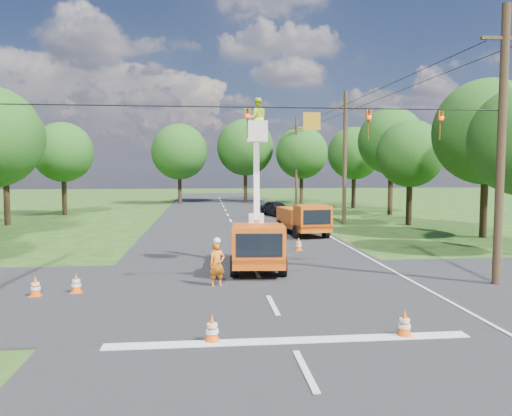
{
  "coord_description": "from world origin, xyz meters",
  "views": [
    {
      "loc": [
        -2.06,
        -14.92,
        4.25
      ],
      "look_at": [
        0.06,
        5.58,
        2.6
      ],
      "focal_mm": 35.0,
      "sensor_mm": 36.0,
      "label": 1
    }
  ],
  "objects": [
    {
      "name": "traffic_cone_0",
      "position": [
        -1.91,
        -3.03,
        0.36
      ],
      "size": [
        0.38,
        0.38,
        0.71
      ],
      "color": "#FF590D",
      "rests_on": "ground"
    },
    {
      "name": "traffic_cone_1",
      "position": [
        2.91,
        -3.13,
        0.36
      ],
      "size": [
        0.38,
        0.38,
        0.71
      ],
      "color": "#FF590D",
      "rests_on": "ground"
    },
    {
      "name": "pole_right_near",
      "position": [
        8.5,
        2.0,
        5.11
      ],
      "size": [
        1.8,
        0.3,
        10.0
      ],
      "color": "#4C3823",
      "rests_on": "ground"
    },
    {
      "name": "traffic_cone_2",
      "position": [
        1.17,
        7.6,
        0.36
      ],
      "size": [
        0.38,
        0.38,
        0.71
      ],
      "color": "#FF590D",
      "rests_on": "ground"
    },
    {
      "name": "bucket_truck",
      "position": [
        0.13,
        5.79,
        1.56
      ],
      "size": [
        2.53,
        5.62,
        7.2
      ],
      "rotation": [
        0.0,
        0.0,
        -0.08
      ],
      "color": "#D7530F",
      "rests_on": "ground"
    },
    {
      "name": "traffic_cone_7",
      "position": [
        4.82,
        17.21,
        0.36
      ],
      "size": [
        0.38,
        0.38,
        0.71
      ],
      "color": "#FF590D",
      "rests_on": "ground"
    },
    {
      "name": "ground",
      "position": [
        0.0,
        20.0,
        0.0
      ],
      "size": [
        140.0,
        140.0,
        0.0
      ],
      "primitive_type": "plane",
      "color": "#1E4414",
      "rests_on": "ground"
    },
    {
      "name": "signal_span",
      "position": [
        2.23,
        1.99,
        5.88
      ],
      "size": [
        18.0,
        0.29,
        1.07
      ],
      "color": "black",
      "rests_on": "ground"
    },
    {
      "name": "ground_worker",
      "position": [
        -1.64,
        2.76,
        0.82
      ],
      "size": [
        0.7,
        0.58,
        1.64
      ],
      "primitive_type": "imported",
      "rotation": [
        0.0,
        0.0,
        0.37
      ],
      "color": "orange",
      "rests_on": "ground"
    },
    {
      "name": "pole_right_far",
      "position": [
        8.5,
        42.0,
        5.11
      ],
      "size": [
        1.8,
        0.3,
        10.0
      ],
      "color": "#4C3823",
      "rests_on": "ground"
    },
    {
      "name": "traffic_cone_5",
      "position": [
        -7.64,
        1.92,
        0.36
      ],
      "size": [
        0.38,
        0.38,
        0.71
      ],
      "color": "#FF590D",
      "rests_on": "ground"
    },
    {
      "name": "road_cross",
      "position": [
        0.0,
        2.0,
        0.0
      ],
      "size": [
        56.0,
        10.0,
        0.07
      ],
      "primitive_type": "cube",
      "color": "black",
      "rests_on": "ground"
    },
    {
      "name": "pole_right_mid",
      "position": [
        8.5,
        22.0,
        5.11
      ],
      "size": [
        1.8,
        0.3,
        10.0
      ],
      "color": "#4C3823",
      "rests_on": "ground"
    },
    {
      "name": "tree_far_b",
      "position": [
        3.0,
        47.0,
        6.81
      ],
      "size": [
        7.0,
        7.0,
        10.32
      ],
      "color": "#382616",
      "rests_on": "ground"
    },
    {
      "name": "distant_car",
      "position": [
        4.27,
        28.71,
        0.68
      ],
      "size": [
        2.89,
        4.32,
        1.37
      ],
      "primitive_type": "imported",
      "rotation": [
        0.0,
        0.0,
        0.35
      ],
      "color": "black",
      "rests_on": "ground"
    },
    {
      "name": "second_truck",
      "position": [
        4.17,
        16.05,
        1.05
      ],
      "size": [
        2.7,
        5.59,
        2.01
      ],
      "rotation": [
        0.0,
        0.0,
        0.13
      ],
      "color": "#D7530F",
      "rests_on": "ground"
    },
    {
      "name": "stop_bar",
      "position": [
        0.0,
        -3.2,
        0.0
      ],
      "size": [
        9.0,
        0.45,
        0.02
      ],
      "primitive_type": "cube",
      "color": "silver",
      "rests_on": "ground"
    },
    {
      "name": "tree_right_d",
      "position": [
        14.8,
        29.0,
        6.68
      ],
      "size": [
        6.0,
        6.0,
        9.7
      ],
      "color": "#382616",
      "rests_on": "ground"
    },
    {
      "name": "tree_right_b",
      "position": [
        15.0,
        14.0,
        6.43
      ],
      "size": [
        6.4,
        6.4,
        9.65
      ],
      "color": "#382616",
      "rests_on": "ground"
    },
    {
      "name": "tree_far_a",
      "position": [
        -5.0,
        45.0,
        6.19
      ],
      "size": [
        6.6,
        6.6,
        9.5
      ],
      "color": "#382616",
      "rests_on": "ground"
    },
    {
      "name": "edge_line",
      "position": [
        5.6,
        20.0,
        0.0
      ],
      "size": [
        0.12,
        90.0,
        0.02
      ],
      "primitive_type": "cube",
      "color": "silver",
      "rests_on": "ground"
    },
    {
      "name": "tree_left_f",
      "position": [
        -14.8,
        32.0,
        5.69
      ],
      "size": [
        5.4,
        5.4,
        8.4
      ],
      "color": "#382616",
      "rests_on": "ground"
    },
    {
      "name": "tree_left_e",
      "position": [
        -16.8,
        24.0,
        6.49
      ],
      "size": [
        5.8,
        5.8,
        9.41
      ],
      "color": "#382616",
      "rests_on": "ground"
    },
    {
      "name": "traffic_cone_4",
      "position": [
        -6.42,
        2.25,
        0.36
      ],
      "size": [
        0.38,
        0.38,
        0.71
      ],
      "color": "#FF590D",
      "rests_on": "ground"
    },
    {
      "name": "tree_far_c",
      "position": [
        9.5,
        44.0,
        6.06
      ],
      "size": [
        6.2,
        6.2,
        9.18
      ],
      "color": "#382616",
      "rests_on": "ground"
    },
    {
      "name": "traffic_cone_3",
      "position": [
        2.72,
        10.07,
        0.36
      ],
      "size": [
        0.38,
        0.38,
        0.71
      ],
      "color": "#FF590D",
      "rests_on": "ground"
    },
    {
      "name": "tree_right_c",
      "position": [
        13.2,
        21.0,
        5.31
      ],
      "size": [
        5.0,
        5.0,
        7.83
      ],
      "color": "#382616",
      "rests_on": "ground"
    },
    {
      "name": "tree_right_e",
      "position": [
        13.8,
        37.0,
        5.81
      ],
      "size": [
        5.6,
        5.6,
        8.63
      ],
      "color": "#382616",
      "rests_on": "ground"
    },
    {
      "name": "road_main",
      "position": [
        0.0,
        20.0,
        0.0
      ],
      "size": [
        12.0,
        100.0,
        0.06
      ],
      "primitive_type": "cube",
      "color": "black",
      "rests_on": "ground"
    }
  ]
}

